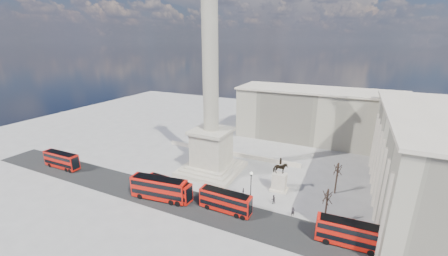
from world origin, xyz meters
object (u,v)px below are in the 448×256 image
nelsons_column (211,121)px  red_bus_a (169,188)px  red_bus_c (226,201)px  red_bus_b (159,188)px  equestrian_statue (279,179)px  victorian_lamp (251,185)px  red_bus_e (62,160)px  pedestrian_walking (293,212)px  pedestrian_standing (273,199)px  pedestrian_crossing (243,191)px  red_bus_d (351,234)px

nelsons_column → red_bus_a: size_ratio=4.71×
nelsons_column → red_bus_c: (10.48, -14.18, -10.76)m
red_bus_b → red_bus_c: (13.90, 2.01, -0.34)m
equestrian_statue → victorian_lamp: bearing=-117.9°
equestrian_statue → red_bus_b: bearing=-146.5°
red_bus_e → pedestrian_walking: red_bus_e is taller
red_bus_e → nelsons_column: bearing=22.7°
red_bus_c → victorian_lamp: bearing=55.9°
red_bus_e → pedestrian_standing: red_bus_e is taller
red_bus_b → equestrian_statue: size_ratio=1.56×
nelsons_column → pedestrian_walking: 27.37m
pedestrian_walking → equestrian_statue: bearing=88.0°
red_bus_c → victorian_lamp: 6.01m
equestrian_statue → pedestrian_crossing: bearing=-141.5°
red_bus_e → victorian_lamp: victorian_lamp is taller
red_bus_d → pedestrian_walking: 10.64m
nelsons_column → red_bus_e: 39.69m
equestrian_statue → pedestrian_crossing: size_ratio=4.86×
equestrian_statue → pedestrian_standing: equestrian_statue is taller
nelsons_column → equestrian_statue: (17.65, -2.23, -10.28)m
pedestrian_crossing → red_bus_d: bearing=-114.6°
victorian_lamp → red_bus_e: bearing=-173.4°
red_bus_a → pedestrian_standing: red_bus_a is taller
victorian_lamp → pedestrian_walking: victorian_lamp is taller
red_bus_c → red_bus_d: bearing=1.4°
nelsons_column → red_bus_e: size_ratio=4.81×
pedestrian_walking → red_bus_a: bearing=158.6°
nelsons_column → equestrian_statue: nelsons_column is taller
red_bus_a → equestrian_statue: 23.44m
red_bus_e → pedestrian_walking: (57.46, 4.89, -1.26)m
pedestrian_walking → pedestrian_crossing: size_ratio=1.19×
red_bus_d → red_bus_a: bearing=178.8°
red_bus_d → pedestrian_standing: (-14.25, 6.39, -1.28)m
nelsons_column → red_bus_d: size_ratio=4.72×
victorian_lamp → pedestrian_crossing: victorian_lamp is taller
red_bus_c → equestrian_statue: 13.94m
pedestrian_walking → victorian_lamp: bearing=142.6°
red_bus_b → equestrian_statue: bearing=26.1°
nelsons_column → red_bus_d: 36.76m
red_bus_a → red_bus_b: red_bus_b is taller
pedestrian_walking → pedestrian_crossing: bearing=132.2°
red_bus_b → red_bus_c: bearing=0.8°
red_bus_b → pedestrian_standing: size_ratio=6.35×
equestrian_statue → pedestrian_crossing: 8.26m
pedestrian_walking → pedestrian_standing: 5.09m
red_bus_c → pedestrian_walking: (11.89, 3.92, -1.22)m
nelsons_column → red_bus_a: 18.54m
nelsons_column → red_bus_a: (-1.99, -15.02, -10.69)m
pedestrian_crossing → red_bus_a: bearing=114.0°
red_bus_a → nelsons_column: bearing=86.0°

